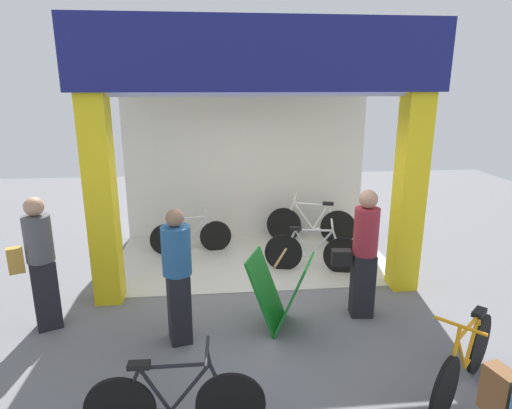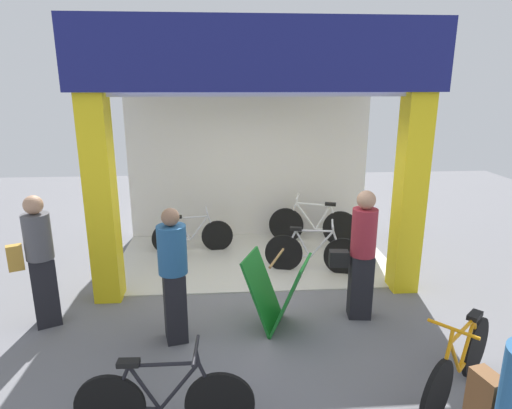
% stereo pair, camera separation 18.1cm
% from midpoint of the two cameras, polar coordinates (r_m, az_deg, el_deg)
% --- Properties ---
extents(ground_plane, '(17.16, 17.16, 0.00)m').
position_cam_midpoint_polar(ground_plane, '(6.46, -0.24, -11.42)').
color(ground_plane, slate).
rests_on(ground_plane, ground).
extents(shop_facade, '(4.78, 2.87, 3.72)m').
position_cam_midpoint_polar(shop_facade, '(7.05, -1.23, 7.66)').
color(shop_facade, beige).
rests_on(shop_facade, ground).
extents(bicycle_inside_0, '(1.43, 0.39, 0.79)m').
position_cam_midpoint_polar(bicycle_inside_0, '(7.85, -9.17, -4.10)').
color(bicycle_inside_0, black).
rests_on(bicycle_inside_0, ground).
extents(bicycle_inside_1, '(1.51, 0.47, 0.85)m').
position_cam_midpoint_polar(bicycle_inside_1, '(7.03, 6.64, -6.18)').
color(bicycle_inside_1, black).
rests_on(bicycle_inside_1, ground).
extents(bicycle_inside_2, '(1.62, 0.56, 0.92)m').
position_cam_midpoint_polar(bicycle_inside_2, '(8.28, 6.58, -2.58)').
color(bicycle_inside_2, black).
rests_on(bicycle_inside_2, ground).
extents(bicycle_parked_0, '(1.24, 1.11, 0.89)m').
position_cam_midpoint_polar(bicycle_parked_0, '(4.83, 24.53, -18.18)').
color(bicycle_parked_0, black).
rests_on(bicycle_parked_0, ground).
extents(bicycle_parked_1, '(1.52, 0.42, 0.84)m').
position_cam_midpoint_polar(bicycle_parked_1, '(4.10, -11.91, -24.05)').
color(bicycle_parked_1, black).
rests_on(bicycle_parked_1, ground).
extents(sandwich_board_sign, '(0.90, 0.83, 0.94)m').
position_cam_midpoint_polar(sandwich_board_sign, '(5.43, 2.17, -11.40)').
color(sandwich_board_sign, '#197226').
rests_on(sandwich_board_sign, ground).
extents(pedestrian_0, '(0.59, 0.34, 1.68)m').
position_cam_midpoint_polar(pedestrian_0, '(5.68, 12.97, -6.19)').
color(pedestrian_0, black).
rests_on(pedestrian_0, ground).
extents(pedestrian_1, '(0.40, 0.67, 1.61)m').
position_cam_midpoint_polar(pedestrian_1, '(5.14, -11.28, -8.92)').
color(pedestrian_1, black).
rests_on(pedestrian_1, ground).
extents(pedestrian_3, '(0.55, 0.42, 1.67)m').
position_cam_midpoint_polar(pedestrian_3, '(5.89, -27.11, -6.77)').
color(pedestrian_3, black).
rests_on(pedestrian_3, ground).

